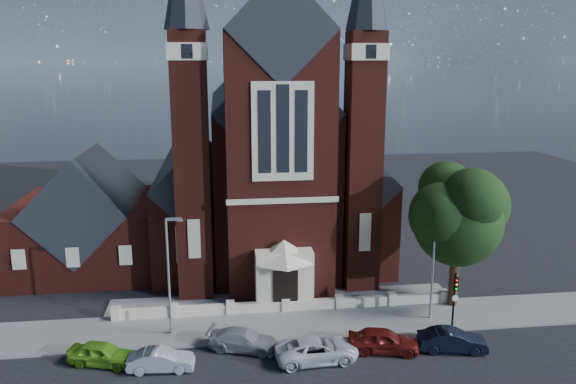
# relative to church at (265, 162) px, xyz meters

# --- Properties ---
(ground) EXTENTS (120.00, 120.00, 0.00)m
(ground) POSITION_rel_church_xyz_m (0.00, -7.94, -8.19)
(ground) COLOR black
(ground) RESTS_ON ground
(pavement_strip) EXTENTS (60.00, 5.00, 0.12)m
(pavement_strip) POSITION_rel_church_xyz_m (0.00, -18.44, -8.19)
(pavement_strip) COLOR slate
(pavement_strip) RESTS_ON ground
(forecourt_paving) EXTENTS (26.00, 3.00, 0.14)m
(forecourt_paving) POSITION_rel_church_xyz_m (0.00, -14.44, -8.19)
(forecourt_paving) COLOR slate
(forecourt_paving) RESTS_ON ground
(forecourt_wall) EXTENTS (24.00, 0.40, 0.90)m
(forecourt_wall) POSITION_rel_church_xyz_m (0.00, -16.44, -8.19)
(forecourt_wall) COLOR beige
(forecourt_wall) RESTS_ON ground
(church) EXTENTS (20.01, 34.90, 29.20)m
(church) POSITION_rel_church_xyz_m (0.00, 0.00, 0.00)
(church) COLOR #4C1A14
(church) RESTS_ON ground
(parish_hall) EXTENTS (12.00, 12.20, 10.24)m
(parish_hall) POSITION_rel_church_xyz_m (-16.00, -4.94, -4.17)
(parish_hall) COLOR #4C1A14
(parish_hall) RESTS_ON ground
(street_tree) EXTENTS (6.40, 6.60, 10.70)m
(street_tree) POSITION_rel_church_xyz_m (12.60, -17.23, -1.23)
(street_tree) COLOR black
(street_tree) RESTS_ON ground
(street_lamp_left) EXTENTS (1.16, 0.22, 8.09)m
(street_lamp_left) POSITION_rel_church_xyz_m (-7.91, -18.94, -3.59)
(street_lamp_left) COLOR gray
(street_lamp_left) RESTS_ON ground
(street_lamp_right) EXTENTS (1.16, 0.22, 8.09)m
(street_lamp_right) POSITION_rel_church_xyz_m (10.09, -18.94, -3.59)
(street_lamp_right) COLOR gray
(street_lamp_right) RESTS_ON ground
(traffic_signal) EXTENTS (0.28, 0.42, 4.00)m
(traffic_signal) POSITION_rel_church_xyz_m (11.00, -20.52, -5.60)
(traffic_signal) COLOR black
(traffic_signal) RESTS_ON ground
(car_lime_van) EXTENTS (4.35, 2.74, 1.38)m
(car_lime_van) POSITION_rel_church_xyz_m (-11.86, -22.25, -7.49)
(car_lime_van) COLOR #5DA521
(car_lime_van) RESTS_ON ground
(car_silver_a) EXTENTS (3.97, 1.56, 1.29)m
(car_silver_a) POSITION_rel_church_xyz_m (-8.25, -23.38, -7.54)
(car_silver_a) COLOR #96979D
(car_silver_a) RESTS_ON ground
(car_silver_b) EXTENTS (4.86, 3.18, 1.31)m
(car_silver_b) POSITION_rel_church_xyz_m (-3.30, -21.56, -7.53)
(car_silver_b) COLOR #95969C
(car_silver_b) RESTS_ON ground
(car_white_suv) EXTENTS (5.26, 2.69, 1.42)m
(car_white_suv) POSITION_rel_church_xyz_m (1.07, -23.47, -7.47)
(car_white_suv) COLOR silver
(car_white_suv) RESTS_ON ground
(car_dark_red) EXTENTS (4.76, 2.73, 1.52)m
(car_dark_red) POSITION_rel_church_xyz_m (5.40, -22.92, -7.42)
(car_dark_red) COLOR #5C130F
(car_dark_red) RESTS_ON ground
(car_navy) EXTENTS (4.49, 2.26, 1.41)m
(car_navy) POSITION_rel_church_xyz_m (9.74, -23.37, -7.48)
(car_navy) COLOR black
(car_navy) RESTS_ON ground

